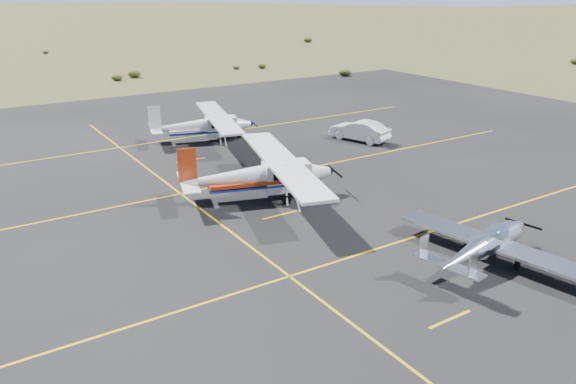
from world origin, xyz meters
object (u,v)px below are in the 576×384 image
object	(u,v)px
aircraft_low_wing	(487,244)
aircraft_cessna	(260,175)
aircraft_plain	(203,125)
sedan	(360,131)

from	to	relation	value
aircraft_low_wing	aircraft_cessna	world-z (taller)	aircraft_cessna
aircraft_plain	aircraft_low_wing	bearing A→B (deg)	-70.80
aircraft_cessna	sedan	xyz separation A→B (m)	(12.11, 6.44, -0.63)
aircraft_cessna	aircraft_plain	xyz separation A→B (m)	(2.39, 12.34, -0.14)
aircraft_low_wing	aircraft_cessna	size ratio (longest dim) A/B	0.71
aircraft_cessna	sedan	bearing A→B (deg)	44.28
aircraft_cessna	aircraft_low_wing	bearing A→B (deg)	-54.29
aircraft_cessna	sedan	world-z (taller)	aircraft_cessna
aircraft_cessna	aircraft_plain	bearing A→B (deg)	95.30
aircraft_cessna	aircraft_plain	distance (m)	12.57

